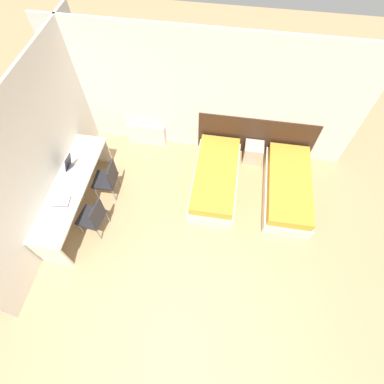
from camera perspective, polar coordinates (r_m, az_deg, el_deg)
name	(u,v)px	position (r m, az deg, el deg)	size (l,w,h in m)	color
ground_plane	(173,311)	(5.29, -3.60, -21.64)	(20.00, 20.00, 0.00)	tan
wall_back	(205,97)	(5.97, 2.58, 17.58)	(5.94, 0.05, 2.70)	silver
wall_left	(41,155)	(5.56, -26.83, 6.25)	(0.05, 4.61, 2.70)	silver
headboard_panel	(256,137)	(6.55, 12.04, 10.25)	(2.44, 0.03, 0.98)	#382316
bed_near_window	(215,178)	(6.09, 4.47, 2.65)	(0.89, 1.94, 0.45)	beige
bed_near_door	(288,187)	(6.24, 17.76, 0.84)	(0.89, 1.94, 0.45)	beige
nightstand	(253,152)	(6.61, 11.55, 7.39)	(0.39, 0.35, 0.44)	beige
radiator	(147,134)	(6.85, -8.66, 10.85)	(0.84, 0.12, 0.53)	silver
desk	(72,190)	(5.88, -21.84, 0.44)	(0.61, 2.38, 0.75)	beige
chair_near_laptop	(108,178)	(5.96, -15.78, 2.50)	(0.44, 0.44, 0.88)	#232328
chair_near_notebook	(93,217)	(5.59, -18.30, -4.46)	(0.48, 0.48, 0.88)	#232328
laptop	(74,167)	(5.88, -21.50, 4.45)	(0.38, 0.24, 0.36)	silver
open_notebook	(61,201)	(5.62, -23.60, -1.58)	(0.31, 0.25, 0.02)	black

